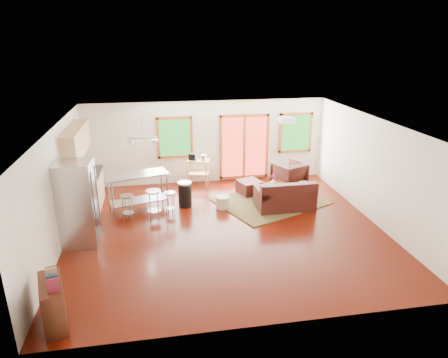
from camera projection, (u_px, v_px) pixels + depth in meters
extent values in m
cube|color=#380A02|center=(226.00, 230.00, 9.77)|extent=(7.50, 7.00, 0.02)
cube|color=white|center=(226.00, 124.00, 8.88)|extent=(7.50, 7.00, 0.02)
cube|color=white|center=(207.00, 142.00, 12.58)|extent=(7.50, 0.02, 2.60)
cube|color=white|center=(57.00, 189.00, 8.72)|extent=(0.02, 7.00, 2.60)
cube|color=white|center=(375.00, 171.00, 9.92)|extent=(0.02, 7.00, 2.60)
cube|color=white|center=(266.00, 256.00, 6.07)|extent=(7.50, 0.02, 2.60)
cube|color=#1C591C|center=(175.00, 138.00, 12.30)|extent=(0.94, 0.02, 1.14)
cube|color=#9F5222|center=(174.00, 118.00, 12.10)|extent=(1.10, 0.05, 0.08)
cube|color=#9F5222|center=(176.00, 157.00, 12.51)|extent=(1.10, 0.05, 0.08)
cube|color=#9F5222|center=(158.00, 138.00, 12.22)|extent=(0.08, 0.05, 1.30)
cube|color=#9F5222|center=(191.00, 137.00, 12.39)|extent=(0.08, 0.05, 1.30)
cube|color=#B72F22|center=(244.00, 147.00, 12.79)|extent=(1.44, 0.02, 1.94)
cube|color=#9F5222|center=(245.00, 116.00, 12.45)|extent=(1.60, 0.05, 0.08)
cube|color=#9F5222|center=(244.00, 177.00, 13.13)|extent=(1.60, 0.05, 0.08)
cube|color=#9F5222|center=(221.00, 148.00, 12.67)|extent=(0.08, 0.05, 2.10)
cube|color=#9F5222|center=(267.00, 146.00, 12.91)|extent=(0.08, 0.05, 2.10)
cube|color=#9F5222|center=(244.00, 147.00, 12.79)|extent=(0.08, 0.05, 1.94)
cube|color=#1C591C|center=(296.00, 133.00, 12.93)|extent=(0.94, 0.02, 1.14)
cube|color=#9F5222|center=(297.00, 114.00, 12.72)|extent=(1.10, 0.05, 0.08)
cube|color=#9F5222|center=(294.00, 151.00, 13.13)|extent=(1.10, 0.05, 0.08)
cube|color=#9F5222|center=(280.00, 133.00, 12.84)|extent=(0.08, 0.05, 1.30)
cube|color=#9F5222|center=(310.00, 132.00, 13.01)|extent=(0.08, 0.05, 1.30)
cube|color=#3D5E35|center=(271.00, 201.00, 11.38)|extent=(3.45, 3.10, 0.03)
cube|color=black|center=(284.00, 201.00, 10.89)|extent=(1.55, 0.89, 0.43)
cube|color=black|center=(289.00, 191.00, 10.45)|extent=(1.54, 0.23, 0.39)
cube|color=black|center=(261.00, 192.00, 10.68)|extent=(0.22, 0.87, 0.16)
cube|color=black|center=(308.00, 189.00, 10.91)|extent=(0.22, 0.87, 0.16)
cube|color=black|center=(272.00, 191.00, 10.79)|extent=(0.64, 0.57, 0.12)
cube|color=black|center=(296.00, 190.00, 10.91)|extent=(0.64, 0.57, 0.12)
cube|color=#38160B|center=(274.00, 186.00, 11.52)|extent=(1.10, 0.87, 0.04)
cube|color=#38160B|center=(266.00, 197.00, 11.23)|extent=(0.07, 0.07, 0.35)
cube|color=#38160B|center=(289.00, 192.00, 11.60)|extent=(0.07, 0.07, 0.35)
cube|color=#38160B|center=(258.00, 193.00, 11.57)|extent=(0.07, 0.07, 0.35)
cube|color=#38160B|center=(280.00, 188.00, 11.95)|extent=(0.07, 0.07, 0.35)
imported|color=black|center=(289.00, 173.00, 12.35)|extent=(1.12, 1.09, 0.89)
cube|color=black|center=(249.00, 187.00, 11.89)|extent=(0.78, 0.78, 0.41)
cylinder|color=beige|center=(223.00, 202.00, 10.92)|extent=(0.47, 0.47, 0.33)
imported|color=silver|center=(273.00, 182.00, 11.45)|extent=(0.26, 0.26, 0.19)
sphere|color=#B8143F|center=(275.00, 177.00, 11.41)|extent=(0.10, 0.10, 0.07)
sphere|color=#B8143F|center=(272.00, 177.00, 11.38)|extent=(0.10, 0.10, 0.07)
sphere|color=#B8143F|center=(274.00, 175.00, 11.42)|extent=(0.10, 0.10, 0.07)
cube|color=tan|center=(88.00, 195.00, 10.64)|extent=(0.60, 2.20, 0.90)
cube|color=black|center=(86.00, 179.00, 10.48)|extent=(0.64, 2.24, 0.04)
cube|color=tan|center=(76.00, 141.00, 10.11)|extent=(0.36, 2.20, 0.70)
cylinder|color=#B7BABC|center=(82.00, 181.00, 9.98)|extent=(0.12, 0.12, 0.18)
cube|color=black|center=(87.00, 170.00, 10.81)|extent=(0.22, 0.18, 0.20)
cube|color=#B7BABC|center=(78.00, 204.00, 8.81)|extent=(0.79, 0.77, 1.93)
cube|color=gray|center=(95.00, 203.00, 8.86)|extent=(0.04, 0.71, 1.88)
cylinder|color=gray|center=(94.00, 200.00, 8.59)|extent=(0.03, 0.03, 1.28)
cylinder|color=gray|center=(97.00, 192.00, 9.03)|extent=(0.03, 0.03, 1.28)
cube|color=#B7BABC|center=(137.00, 175.00, 10.54)|extent=(1.72, 1.07, 0.04)
cube|color=gray|center=(139.00, 200.00, 10.79)|extent=(1.60, 0.96, 0.03)
cylinder|color=gray|center=(113.00, 201.00, 10.21)|extent=(0.05, 0.05, 0.98)
cylinder|color=gray|center=(167.00, 191.00, 10.81)|extent=(0.05, 0.05, 0.98)
cylinder|color=gray|center=(109.00, 194.00, 10.62)|extent=(0.05, 0.05, 0.98)
cylinder|color=gray|center=(162.00, 186.00, 11.22)|extent=(0.05, 0.05, 0.98)
imported|color=white|center=(169.00, 175.00, 10.46)|extent=(0.13, 0.11, 0.13)
cylinder|color=#B7BABC|center=(127.00, 196.00, 10.03)|extent=(0.40, 0.40, 0.04)
cylinder|color=gray|center=(132.00, 207.00, 10.21)|extent=(0.03, 0.03, 0.64)
cylinder|color=gray|center=(126.00, 207.00, 10.23)|extent=(0.03, 0.03, 0.64)
cylinder|color=gray|center=(123.00, 210.00, 10.07)|extent=(0.03, 0.03, 0.64)
cylinder|color=gray|center=(130.00, 210.00, 10.05)|extent=(0.03, 0.03, 0.64)
cylinder|color=gray|center=(128.00, 213.00, 10.18)|extent=(0.37, 0.37, 0.01)
cylinder|color=#B7BABC|center=(153.00, 191.00, 10.03)|extent=(0.38, 0.38, 0.04)
cylinder|color=gray|center=(158.00, 204.00, 10.28)|extent=(0.03, 0.03, 0.75)
cylinder|color=gray|center=(150.00, 205.00, 10.25)|extent=(0.03, 0.03, 0.75)
cylinder|color=gray|center=(150.00, 208.00, 10.06)|extent=(0.03, 0.03, 0.75)
cylinder|color=gray|center=(158.00, 207.00, 10.09)|extent=(0.03, 0.03, 0.75)
cylinder|color=gray|center=(154.00, 211.00, 10.21)|extent=(0.35, 0.35, 0.02)
cylinder|color=#B7BABC|center=(169.00, 193.00, 10.34)|extent=(0.39, 0.39, 0.04)
cylinder|color=gray|center=(174.00, 203.00, 10.51)|extent=(0.03, 0.03, 0.60)
cylinder|color=gray|center=(168.00, 203.00, 10.53)|extent=(0.03, 0.03, 0.60)
cylinder|color=gray|center=(166.00, 205.00, 10.38)|extent=(0.03, 0.03, 0.60)
cylinder|color=gray|center=(172.00, 206.00, 10.36)|extent=(0.03, 0.03, 0.60)
cylinder|color=gray|center=(170.00, 208.00, 10.48)|extent=(0.35, 0.35, 0.01)
cylinder|color=black|center=(185.00, 195.00, 10.98)|extent=(0.43, 0.43, 0.66)
cylinder|color=#B7BABC|center=(185.00, 183.00, 10.86)|extent=(0.45, 0.45, 0.05)
cube|color=tan|center=(198.00, 161.00, 12.41)|extent=(0.78, 0.63, 0.04)
cube|color=tan|center=(198.00, 173.00, 12.55)|extent=(0.73, 0.59, 0.03)
cube|color=tan|center=(188.00, 174.00, 12.43)|extent=(0.05, 0.05, 0.81)
cube|color=tan|center=(206.00, 175.00, 12.34)|extent=(0.05, 0.05, 0.81)
cube|color=tan|center=(191.00, 170.00, 12.75)|extent=(0.05, 0.05, 0.81)
cube|color=tan|center=(208.00, 171.00, 12.66)|extent=(0.05, 0.05, 0.81)
cube|color=black|center=(193.00, 157.00, 12.39)|extent=(0.26, 0.25, 0.21)
cylinder|color=#B7BABC|center=(204.00, 158.00, 12.35)|extent=(0.19, 0.19, 0.17)
cube|color=#38160B|center=(53.00, 303.00, 6.44)|extent=(0.56, 0.93, 0.78)
cube|color=maroon|center=(53.00, 286.00, 6.04)|extent=(0.18, 0.09, 0.23)
cube|color=navy|center=(52.00, 281.00, 6.17)|extent=(0.18, 0.09, 0.21)
cube|color=#AC8056|center=(52.00, 275.00, 6.29)|extent=(0.18, 0.09, 0.25)
cube|color=maroon|center=(51.00, 272.00, 6.42)|extent=(0.18, 0.09, 0.19)
cube|color=white|center=(287.00, 120.00, 9.72)|extent=(0.35, 0.35, 0.12)
cylinder|color=gray|center=(142.00, 127.00, 10.07)|extent=(0.02, 0.02, 0.60)
cube|color=gray|center=(143.00, 138.00, 10.17)|extent=(0.80, 0.04, 0.03)
cone|color=#B7BABC|center=(131.00, 143.00, 10.17)|extent=(0.18, 0.18, 0.14)
cone|color=#B7BABC|center=(155.00, 142.00, 10.26)|extent=(0.18, 0.18, 0.14)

